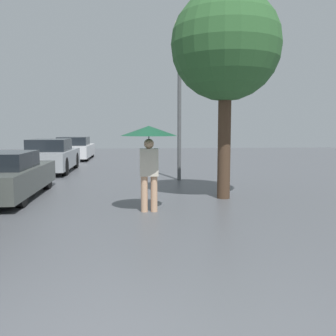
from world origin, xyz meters
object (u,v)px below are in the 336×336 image
(parked_car_third, at_px, (51,156))
(parked_car_farthest, at_px, (74,149))
(parked_car_second, at_px, (1,176))
(pedestrian, at_px, (149,141))
(tree, at_px, (226,47))
(street_lamp, at_px, (179,80))

(parked_car_third, relative_size, parked_car_farthest, 1.00)
(parked_car_second, bearing_deg, pedestrian, -28.25)
(parked_car_third, distance_m, tree, 8.85)
(pedestrian, xyz_separation_m, parked_car_farthest, (-3.58, 13.76, -0.90))
(tree, relative_size, street_lamp, 0.96)
(parked_car_farthest, xyz_separation_m, street_lamp, (4.80, -9.03, 2.72))
(street_lamp, bearing_deg, parked_car_second, -150.00)
(parked_car_second, bearing_deg, parked_car_farthest, 89.84)
(street_lamp, bearing_deg, tree, -78.59)
(parked_car_third, distance_m, parked_car_farthest, 6.17)
(parked_car_second, distance_m, street_lamp, 6.23)
(parked_car_second, relative_size, parked_car_third, 0.96)
(pedestrian, xyz_separation_m, street_lamp, (1.23, 4.73, 1.82))
(pedestrian, height_order, street_lamp, street_lamp)
(parked_car_third, bearing_deg, parked_car_farthest, 90.03)
(pedestrian, xyz_separation_m, tree, (1.91, 1.35, 2.19))
(parked_car_third, height_order, tree, tree)
(tree, height_order, street_lamp, street_lamp)
(street_lamp, bearing_deg, parked_car_farthest, 118.01)
(parked_car_farthest, relative_size, street_lamp, 0.82)
(pedestrian, distance_m, parked_car_second, 4.20)
(parked_car_third, height_order, street_lamp, street_lamp)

